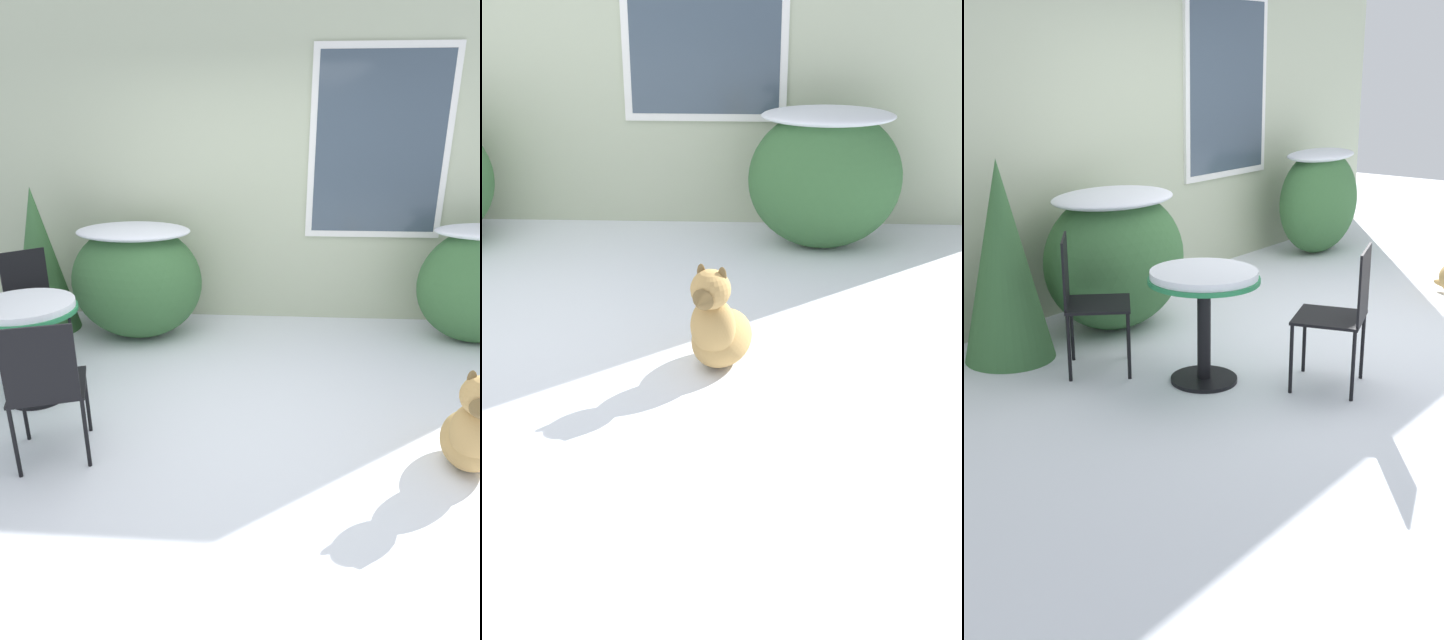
# 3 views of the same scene
# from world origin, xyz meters

# --- Properties ---
(ground_plane) EXTENTS (16.00, 16.00, 0.00)m
(ground_plane) POSITION_xyz_m (0.00, 0.00, 0.00)
(ground_plane) COLOR white
(house_wall) EXTENTS (8.00, 0.10, 3.30)m
(house_wall) POSITION_xyz_m (0.07, 2.20, 1.66)
(house_wall) COLOR #B2BC9E
(house_wall) RESTS_ON ground_plane
(shrub_left) EXTENTS (1.20, 0.91, 1.06)m
(shrub_left) POSITION_xyz_m (-1.02, 1.56, 0.57)
(shrub_left) COLOR #386638
(shrub_left) RESTS_ON ground_plane
(evergreen_bush) EXTENTS (0.62, 0.62, 1.37)m
(evergreen_bush) POSITION_xyz_m (-1.98, 1.67, 0.69)
(evergreen_bush) COLOR #386638
(evergreen_bush) RESTS_ON ground_plane
(patio_table) EXTENTS (0.71, 0.71, 0.74)m
(patio_table) POSITION_xyz_m (-1.48, 0.35, 0.59)
(patio_table) COLOR black
(patio_table) RESTS_ON ground_plane
(patio_chair_near_table) EXTENTS (0.59, 0.59, 0.91)m
(patio_chair_near_table) POSITION_xyz_m (-1.80, 1.08, 0.51)
(patio_chair_near_table) COLOR black
(patio_chair_near_table) RESTS_ON ground_plane
(patio_chair_far_side) EXTENTS (0.53, 0.53, 0.91)m
(patio_chair_far_side) POSITION_xyz_m (-1.04, -0.38, 0.51)
(patio_chair_far_side) COLOR black
(patio_chair_far_side) RESTS_ON ground_plane
(dog) EXTENTS (0.47, 0.67, 0.67)m
(dog) POSITION_xyz_m (1.39, -0.30, 0.25)
(dog) COLOR tan
(dog) RESTS_ON ground_plane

